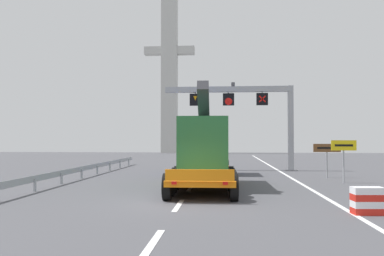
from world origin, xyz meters
TOP-DOWN VIEW (x-y plane):
  - ground at (0.00, 0.00)m, footprint 112.00×112.00m
  - lane_markings at (0.24, 17.66)m, footprint 0.20×49.92m
  - edge_line_right at (6.20, 12.00)m, footprint 0.20×63.00m
  - overhead_lane_gantry at (3.74, 15.80)m, footprint 10.37×0.90m
  - heavy_haul_truck_orange at (0.85, 7.84)m, footprint 3.23×14.10m
  - exit_sign_yellow at (8.71, 7.46)m, footprint 1.39×0.15m
  - tourist_info_sign_brown at (8.52, 10.35)m, footprint 1.72×0.15m
  - crash_barrier_striped at (6.66, -1.94)m, footprint 1.04×0.58m
  - guardrail_left at (-7.04, 10.09)m, footprint 0.13×24.19m
  - bridge_pylon_distant at (-7.78, 53.57)m, footprint 9.00×2.00m

SIDE VIEW (x-z plane):
  - ground at x=0.00m, z-range 0.00..0.00m
  - edge_line_right at x=6.20m, z-range 0.00..0.01m
  - lane_markings at x=0.24m, z-range 0.00..0.01m
  - crash_barrier_striped at x=6.66m, z-range 0.00..0.90m
  - guardrail_left at x=-7.04m, z-range 0.18..0.94m
  - tourist_info_sign_brown at x=8.52m, z-range 0.59..2.77m
  - exit_sign_yellow at x=8.71m, z-range 0.62..3.03m
  - heavy_haul_truck_orange at x=0.85m, z-range -0.66..4.64m
  - overhead_lane_gantry at x=3.74m, z-range 1.83..8.81m
  - bridge_pylon_distant at x=-7.78m, z-range 0.39..29.91m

